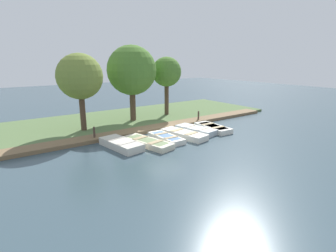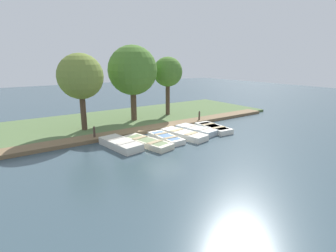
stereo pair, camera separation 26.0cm
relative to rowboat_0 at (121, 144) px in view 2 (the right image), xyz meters
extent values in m
plane|color=#384C56|center=(-0.93, 3.47, -0.22)|extent=(80.00, 80.00, 0.00)
cube|color=#567042|center=(-5.93, 3.47, -0.12)|extent=(8.00, 24.00, 0.19)
cube|color=brown|center=(-2.21, 3.47, -0.11)|extent=(1.24, 21.84, 0.22)
cube|color=beige|center=(0.00, 0.00, -0.01)|extent=(2.97, 1.55, 0.41)
cube|color=#4C709E|center=(0.00, 0.00, 0.18)|extent=(2.43, 1.22, 0.03)
cube|color=beige|center=(0.53, 0.08, 0.21)|extent=(0.44, 1.08, 0.03)
cube|color=beige|center=(-0.53, -0.08, 0.21)|extent=(0.44, 1.08, 0.03)
cube|color=beige|center=(0.48, 1.43, -0.06)|extent=(3.39, 1.74, 0.32)
cube|color=#6B7F51|center=(0.48, 1.43, 0.09)|extent=(2.77, 1.39, 0.03)
cube|color=tan|center=(1.08, 1.56, 0.11)|extent=(0.53, 1.02, 0.03)
cube|color=tan|center=(-0.12, 1.29, 0.11)|extent=(0.53, 1.02, 0.03)
cube|color=silver|center=(0.34, 2.81, -0.06)|extent=(2.67, 0.98, 0.30)
cube|color=#4C709E|center=(0.34, 2.81, 0.07)|extent=(2.19, 0.77, 0.02)
cube|color=tan|center=(0.84, 2.82, 0.10)|extent=(0.27, 0.89, 0.03)
cube|color=tan|center=(-0.17, 2.81, 0.10)|extent=(0.27, 0.89, 0.03)
cube|color=silver|center=(0.43, 4.12, -0.04)|extent=(3.25, 1.64, 0.36)
cube|color=beige|center=(0.43, 4.12, 0.13)|extent=(2.65, 1.30, 0.03)
cube|color=tan|center=(1.01, 4.23, 0.15)|extent=(0.49, 1.02, 0.03)
cube|color=tan|center=(-0.15, 4.01, 0.15)|extent=(0.49, 1.02, 0.03)
cube|color=#B2BCC1|center=(0.06, 5.45, -0.04)|extent=(2.96, 1.54, 0.36)
cube|color=beige|center=(0.06, 5.45, 0.13)|extent=(2.42, 1.22, 0.03)
cube|color=beige|center=(0.59, 5.55, 0.15)|extent=(0.45, 1.01, 0.03)
cube|color=beige|center=(-0.47, 5.36, 0.15)|extent=(0.45, 1.01, 0.03)
cube|color=silver|center=(0.29, 6.80, -0.05)|extent=(2.88, 1.28, 0.33)
cube|color=beige|center=(0.29, 6.80, 0.10)|extent=(2.36, 1.01, 0.03)
cube|color=tan|center=(0.83, 6.76, 0.13)|extent=(0.35, 1.03, 0.03)
cube|color=tan|center=(-0.24, 6.84, 0.13)|extent=(0.35, 1.03, 0.03)
cylinder|color=#47382D|center=(-2.08, -0.74, 0.19)|extent=(0.13, 0.13, 0.81)
sphere|color=#47382D|center=(-2.08, -0.74, 0.62)|extent=(0.12, 0.12, 0.12)
cylinder|color=#47382D|center=(-2.08, 7.59, 0.19)|extent=(0.13, 0.13, 0.81)
sphere|color=#47382D|center=(-2.08, 7.59, 0.62)|extent=(0.12, 0.12, 0.12)
cylinder|color=#4C3828|center=(-4.28, -0.65, 1.24)|extent=(0.37, 0.37, 2.91)
sphere|color=olive|center=(-4.28, -0.65, 3.50)|extent=(2.92, 2.92, 2.92)
cylinder|color=#4C3828|center=(-4.93, 3.41, 1.27)|extent=(0.44, 0.44, 2.98)
sphere|color=#4C7A2D|center=(-4.93, 3.41, 3.77)|extent=(3.66, 3.66, 3.66)
cylinder|color=#4C3828|center=(-5.22, 6.78, 1.34)|extent=(0.35, 0.35, 3.11)
sphere|color=#4C7A2D|center=(-5.22, 6.78, 3.56)|extent=(2.43, 2.43, 2.43)
camera|label=1|loc=(12.72, -5.91, 4.54)|focal=28.00mm
camera|label=2|loc=(12.87, -5.70, 4.54)|focal=28.00mm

